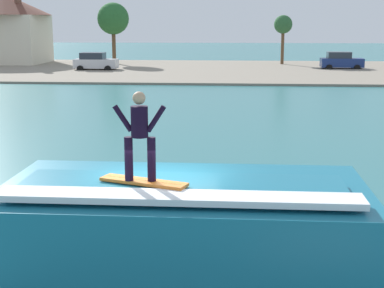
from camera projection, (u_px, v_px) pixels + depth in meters
name	position (u px, v px, depth m)	size (l,w,h in m)	color
ground_plane	(158.00, 254.00, 12.40)	(260.00, 260.00, 0.00)	#307175
wave_crest	(184.00, 223.00, 11.71)	(7.30, 3.86, 1.84)	#1A6D89
surfboard	(144.00, 182.00, 11.02)	(1.75, 0.94, 0.06)	orange
surfer	(140.00, 132.00, 10.79)	(1.00, 0.32, 1.69)	black
shoreline_bank	(222.00, 70.00, 58.83)	(120.00, 27.62, 0.18)	gray
car_near_shore	(95.00, 62.00, 58.42)	(4.26, 2.26, 1.86)	silver
car_far_shore	(341.00, 61.00, 59.69)	(4.26, 2.14, 1.86)	navy
house_with_chimney	(5.00, 25.00, 66.80)	(10.85, 10.85, 8.26)	beige
tree_tall_bare	(113.00, 19.00, 66.14)	(3.58, 3.58, 7.03)	brown
tree_short_bushy	(283.00, 26.00, 65.23)	(2.05, 2.05, 5.62)	brown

